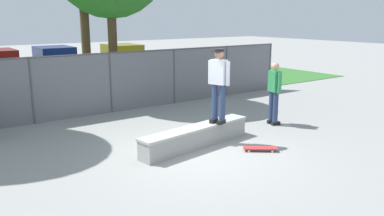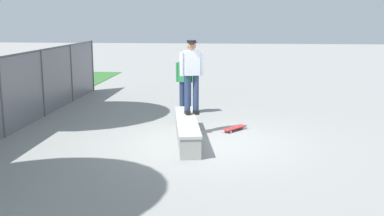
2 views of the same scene
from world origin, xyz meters
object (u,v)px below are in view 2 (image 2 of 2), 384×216
object	(u,v)px
concrete_ledge	(187,130)
skateboarder	(192,73)
skateboard	(235,128)
bystander	(185,81)

from	to	relation	value
concrete_ledge	skateboarder	distance (m)	1.43
skateboard	concrete_ledge	bearing A→B (deg)	131.74
bystander	concrete_ledge	bearing A→B (deg)	-173.61
concrete_ledge	skateboarder	size ratio (longest dim) A/B	1.79
skateboard	bystander	size ratio (longest dim) A/B	0.41
concrete_ledge	bystander	size ratio (longest dim) A/B	1.81
skateboarder	skateboard	xyz separation A→B (m)	(0.40, -1.09, -1.47)
concrete_ledge	skateboarder	xyz separation A→B (m)	(0.63, -0.06, 1.28)
skateboarder	bystander	xyz separation A→B (m)	(2.41, 0.40, -0.53)
concrete_ledge	skateboarder	world-z (taller)	skateboarder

